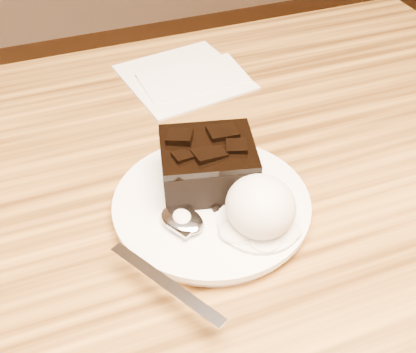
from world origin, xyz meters
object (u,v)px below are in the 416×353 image
object	(u,v)px
ice_cream_scoop	(261,206)
napkin	(184,76)
brownie	(208,166)
spoon	(182,221)
plate	(212,206)

from	to	relation	value
ice_cream_scoop	napkin	distance (m)	0.31
brownie	ice_cream_scoop	world-z (taller)	ice_cream_scoop
brownie	spoon	bearing A→B (deg)	-132.98
spoon	ice_cream_scoop	bearing A→B (deg)	-48.91
brownie	spoon	distance (m)	0.07
ice_cream_scoop	plate	bearing A→B (deg)	123.88
ice_cream_scoop	spoon	size ratio (longest dim) A/B	0.38
plate	spoon	bearing A→B (deg)	-150.99
ice_cream_scoop	napkin	world-z (taller)	ice_cream_scoop
plate	ice_cream_scoop	size ratio (longest dim) A/B	2.87
plate	napkin	bearing A→B (deg)	77.17
spoon	napkin	size ratio (longest dim) A/B	1.20
ice_cream_scoop	napkin	bearing A→B (deg)	84.78
ice_cream_scoop	napkin	size ratio (longest dim) A/B	0.45
ice_cream_scoop	spoon	xyz separation A→B (m)	(-0.07, 0.02, -0.02)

